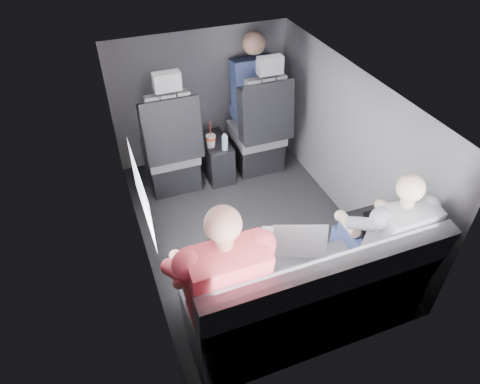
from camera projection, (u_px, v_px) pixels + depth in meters
name	position (u px, v px, depth m)	size (l,w,h in m)	color
floor	(248.00, 229.00, 3.80)	(2.60, 2.60, 0.00)	black
ceiling	(251.00, 88.00, 2.95)	(2.60, 2.60, 0.00)	#B2B2AD
panel_left	(135.00, 193.00, 3.13)	(0.02, 2.60, 1.35)	#56565B
panel_right	(348.00, 145.00, 3.63)	(0.02, 2.60, 1.35)	#56565B
panel_front	(201.00, 97.00, 4.32)	(1.80, 0.02, 1.35)	#56565B
panel_back	(334.00, 292.00, 2.44)	(1.80, 0.02, 1.35)	#56565B
side_window	(141.00, 193.00, 2.77)	(0.02, 0.75, 0.42)	white
seatbelt	(268.00, 106.00, 3.91)	(0.05, 0.01, 0.65)	black
front_seat_left	(172.00, 152.00, 4.03)	(0.52, 0.58, 1.26)	black
front_seat_right	(259.00, 134.00, 4.28)	(0.52, 0.58, 1.26)	black
center_console	(216.00, 158.00, 4.31)	(0.24, 0.48, 0.41)	black
rear_bench	(308.00, 299.00, 2.84)	(1.60, 0.57, 0.92)	slate
soda_cup	(211.00, 141.00, 4.06)	(0.09, 0.09, 0.28)	white
water_bottle	(225.00, 142.00, 4.02)	(0.06, 0.06, 0.17)	#B1CFF0
laptop_white	(210.00, 264.00, 2.66)	(0.35, 0.35, 0.23)	silver
laptop_silver	(292.00, 240.00, 2.81)	(0.41, 0.42, 0.25)	silver
laptop_black	(374.00, 221.00, 2.96)	(0.36, 0.32, 0.26)	black
passenger_rear_left	(220.00, 280.00, 2.53)	(0.55, 0.66, 1.30)	#343439
passenger_rear_right	(383.00, 235.00, 2.88)	(0.48, 0.60, 1.18)	navy
passenger_front_right	(253.00, 90.00, 4.25)	(0.43, 0.43, 0.91)	navy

